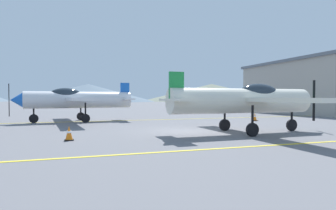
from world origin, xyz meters
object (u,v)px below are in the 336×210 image
object	(u,v)px
hangar_building	(316,87)
airplane_mid	(75,99)
airplane_near	(247,100)
traffic_cone_front	(255,117)
traffic_cone_side	(69,133)

from	to	relation	value
hangar_building	airplane_mid	bearing A→B (deg)	-170.81
airplane_near	traffic_cone_front	bearing A→B (deg)	52.15
traffic_cone_side	hangar_building	xyz separation A→B (m)	(26.50, 13.73, 2.62)
airplane_mid	traffic_cone_side	bearing A→B (deg)	-91.81
traffic_cone_side	hangar_building	size ratio (longest dim) A/B	0.04
airplane_near	traffic_cone_side	size ratio (longest dim) A/B	16.15
airplane_mid	hangar_building	distance (m)	26.58
airplane_mid	traffic_cone_front	xyz separation A→B (m)	(12.71, -3.40, -1.32)
traffic_cone_front	hangar_building	xyz separation A→B (m)	(13.50, 7.64, 2.62)
traffic_cone_front	hangar_building	world-z (taller)	hangar_building
traffic_cone_front	airplane_near	bearing A→B (deg)	-127.85
traffic_cone_side	airplane_mid	bearing A→B (deg)	88.19
airplane_near	traffic_cone_front	xyz separation A→B (m)	(4.83, 6.21, -1.32)
traffic_cone_side	hangar_building	world-z (taller)	hangar_building
airplane_near	traffic_cone_front	distance (m)	7.98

